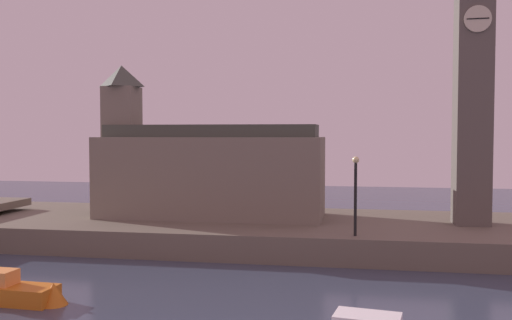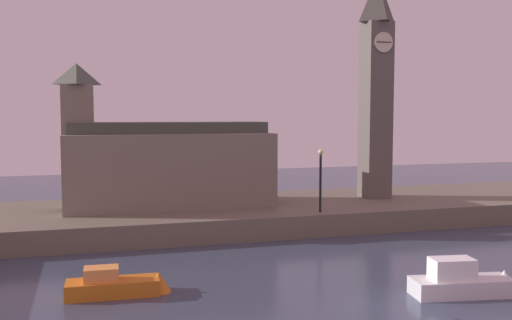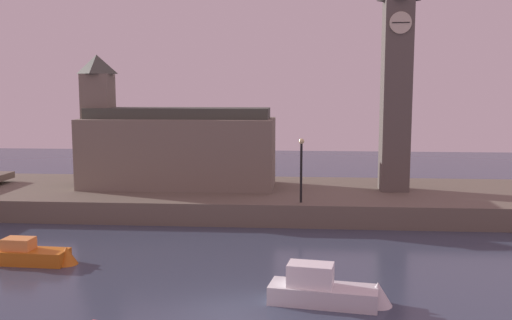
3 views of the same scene
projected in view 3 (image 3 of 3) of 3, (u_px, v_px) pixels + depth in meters
name	position (u px, v px, depth m)	size (l,w,h in m)	color
ground_plane	(231.00, 312.00, 23.08)	(120.00, 120.00, 0.00)	#384256
far_embankment	(263.00, 199.00, 42.77)	(70.00, 12.00, 1.50)	#6B6051
clock_tower	(397.00, 68.00, 41.07)	(2.21, 2.26, 17.23)	#5B544C
parliament_hall	(171.00, 147.00, 43.48)	(14.59, 5.37, 9.99)	slate
streetlamp	(301.00, 163.00, 37.29)	(0.36, 0.36, 4.23)	black
boat_patrol_orange	(37.00, 255.00, 29.38)	(4.77, 1.62, 1.44)	orange
boat_ferry_white	(333.00, 291.00, 23.85)	(5.41, 2.26, 1.86)	silver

